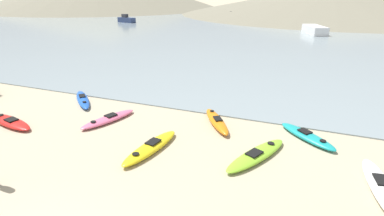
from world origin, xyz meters
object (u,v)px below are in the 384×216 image
at_px(kayak_on_sand_2, 108,119).
at_px(kayak_on_sand_6, 217,121).
at_px(kayak_on_sand_3, 257,155).
at_px(kayak_on_sand_7, 382,188).
at_px(kayak_on_sand_4, 151,147).
at_px(moored_boat_1, 315,30).
at_px(kayak_on_sand_1, 307,136).
at_px(kayak_on_sand_0, 10,122).
at_px(kayak_on_sand_5, 83,100).
at_px(moored_boat_0, 126,19).
at_px(moored_boat_3, 232,16).

relative_size(kayak_on_sand_2, kayak_on_sand_6, 1.06).
bearing_deg(kayak_on_sand_3, kayak_on_sand_7, -9.58).
bearing_deg(kayak_on_sand_4, kayak_on_sand_3, 13.61).
relative_size(kayak_on_sand_2, kayak_on_sand_7, 0.85).
relative_size(kayak_on_sand_4, moored_boat_1, 0.59).
height_order(kayak_on_sand_1, kayak_on_sand_3, kayak_on_sand_1).
xyz_separation_m(kayak_on_sand_1, kayak_on_sand_7, (2.24, -2.94, 0.03)).
height_order(kayak_on_sand_0, kayak_on_sand_5, kayak_on_sand_5).
bearing_deg(moored_boat_0, moored_boat_3, 41.85).
relative_size(kayak_on_sand_5, kayak_on_sand_6, 0.96).
xyz_separation_m(kayak_on_sand_5, moored_boat_0, (-21.38, 37.41, 0.43)).
relative_size(kayak_on_sand_3, kayak_on_sand_5, 1.26).
bearing_deg(kayak_on_sand_7, moored_boat_3, 108.70).
bearing_deg(moored_boat_1, kayak_on_sand_5, -109.07).
distance_m(kayak_on_sand_0, moored_boat_0, 45.75).
height_order(kayak_on_sand_4, moored_boat_1, moored_boat_1).
xyz_separation_m(kayak_on_sand_2, moored_boat_3, (-7.71, 53.90, 0.44)).
bearing_deg(kayak_on_sand_7, kayak_on_sand_4, -177.94).
distance_m(kayak_on_sand_4, kayak_on_sand_6, 3.64).
bearing_deg(moored_boat_0, kayak_on_sand_0, -63.69).
bearing_deg(kayak_on_sand_1, kayak_on_sand_6, 179.67).
distance_m(moored_boat_0, moored_boat_1, 33.21).
distance_m(kayak_on_sand_4, kayak_on_sand_5, 6.95).
bearing_deg(kayak_on_sand_3, kayak_on_sand_1, 53.59).
relative_size(kayak_on_sand_1, kayak_on_sand_7, 0.74).
xyz_separation_m(kayak_on_sand_1, kayak_on_sand_3, (-1.68, -2.28, -0.01)).
height_order(kayak_on_sand_4, moored_boat_0, moored_boat_0).
bearing_deg(kayak_on_sand_6, kayak_on_sand_7, -25.67).
height_order(kayak_on_sand_3, kayak_on_sand_5, kayak_on_sand_5).
distance_m(kayak_on_sand_6, kayak_on_sand_7, 6.84).
distance_m(kayak_on_sand_2, kayak_on_sand_5, 3.34).
bearing_deg(kayak_on_sand_5, moored_boat_3, 95.27).
bearing_deg(kayak_on_sand_3, kayak_on_sand_6, 134.26).
bearing_deg(kayak_on_sand_5, kayak_on_sand_6, -0.89).
xyz_separation_m(kayak_on_sand_1, kayak_on_sand_5, (-11.67, 0.14, 0.01)).
bearing_deg(moored_boat_3, kayak_on_sand_5, -84.73).
distance_m(kayak_on_sand_5, kayak_on_sand_6, 7.74).
relative_size(kayak_on_sand_3, kayak_on_sand_7, 0.96).
distance_m(kayak_on_sand_2, kayak_on_sand_3, 7.13).
distance_m(kayak_on_sand_3, moored_boat_0, 50.70).
bearing_deg(kayak_on_sand_2, moored_boat_3, 98.14).
bearing_deg(kayak_on_sand_0, kayak_on_sand_4, 1.89).
bearing_deg(moored_boat_0, kayak_on_sand_6, -52.18).
relative_size(kayak_on_sand_1, kayak_on_sand_5, 0.96).
bearing_deg(kayak_on_sand_7, kayak_on_sand_2, 172.63).
bearing_deg(moored_boat_1, kayak_on_sand_2, -103.89).
xyz_separation_m(kayak_on_sand_6, moored_boat_0, (-29.13, 37.53, 0.41)).
bearing_deg(kayak_on_sand_2, moored_boat_1, 76.11).
bearing_deg(moored_boat_1, kayak_on_sand_4, -98.50).
xyz_separation_m(kayak_on_sand_2, kayak_on_sand_3, (7.09, -0.76, 0.00)).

